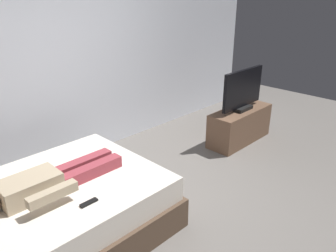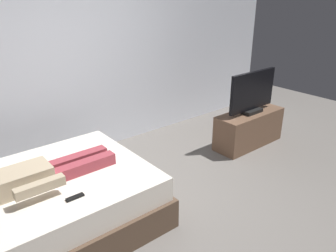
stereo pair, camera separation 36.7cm
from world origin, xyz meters
name	(u,v)px [view 2 (the right image)]	position (x,y,z in m)	size (l,w,h in m)	color
ground_plane	(169,215)	(0.00, 0.00, 0.00)	(10.00, 10.00, 0.00)	slate
back_wall	(102,48)	(0.40, 1.89, 1.40)	(6.40, 0.10, 2.80)	silver
bed	(40,209)	(-1.08, 0.54, 0.26)	(2.09, 1.48, 0.54)	brown
person	(38,176)	(-1.06, 0.52, 0.62)	(1.26, 0.46, 0.18)	tan
remote	(75,197)	(-0.90, 0.11, 0.55)	(0.15, 0.04, 0.02)	black
tv_stand	(249,128)	(1.96, 0.54, 0.25)	(1.10, 0.40, 0.50)	brown
tv	(252,93)	(1.96, 0.54, 0.78)	(0.88, 0.20, 0.59)	black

